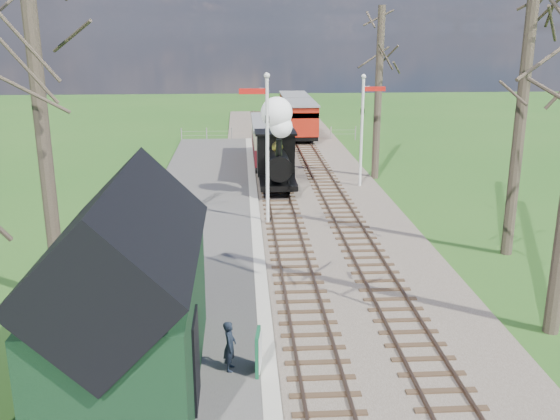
{
  "coord_description": "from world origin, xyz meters",
  "views": [
    {
      "loc": [
        -1.76,
        -8.73,
        7.89
      ],
      "look_at": [
        -0.4,
        12.7,
        1.6
      ],
      "focal_mm": 40.0,
      "sensor_mm": 36.0,
      "label": 1
    }
  ],
  "objects_px": {
    "coach": "(271,140)",
    "person": "(230,346)",
    "semaphore_near": "(266,139)",
    "locomotive": "(277,150)",
    "red_carriage_b": "(294,110)",
    "red_carriage_a": "(301,119)",
    "sign_board": "(258,352)",
    "semaphore_far": "(363,122)",
    "bench": "(175,363)",
    "station_shed": "(127,295)"
  },
  "relations": [
    {
      "from": "coach",
      "to": "person",
      "type": "height_order",
      "value": "coach"
    },
    {
      "from": "semaphore_near",
      "to": "locomotive",
      "type": "bearing_deg",
      "value": 81.87
    },
    {
      "from": "red_carriage_b",
      "to": "person",
      "type": "distance_m",
      "value": 37.61
    },
    {
      "from": "coach",
      "to": "red_carriage_b",
      "type": "distance_m",
      "value": 14.45
    },
    {
      "from": "semaphore_near",
      "to": "red_carriage_a",
      "type": "distance_m",
      "value": 20.47
    },
    {
      "from": "red_carriage_a",
      "to": "sign_board",
      "type": "height_order",
      "value": "red_carriage_a"
    },
    {
      "from": "semaphore_near",
      "to": "person",
      "type": "relative_size",
      "value": 5.08
    },
    {
      "from": "semaphore_far",
      "to": "coach",
      "type": "distance_m",
      "value": 7.15
    },
    {
      "from": "bench",
      "to": "semaphore_far",
      "type": "bearing_deg",
      "value": 66.86
    },
    {
      "from": "semaphore_far",
      "to": "station_shed",
      "type": "bearing_deg",
      "value": -115.72
    },
    {
      "from": "semaphore_near",
      "to": "bench",
      "type": "bearing_deg",
      "value": -102.05
    },
    {
      "from": "person",
      "to": "red_carriage_b",
      "type": "bearing_deg",
      "value": -1.52
    },
    {
      "from": "coach",
      "to": "bench",
      "type": "xyz_separation_m",
      "value": [
        -3.34,
        -23.43,
        -0.96
      ]
    },
    {
      "from": "station_shed",
      "to": "sign_board",
      "type": "relative_size",
      "value": 6.17
    },
    {
      "from": "semaphore_near",
      "to": "bench",
      "type": "relative_size",
      "value": 3.87
    },
    {
      "from": "locomotive",
      "to": "person",
      "type": "relative_size",
      "value": 3.83
    },
    {
      "from": "locomotive",
      "to": "red_carriage_a",
      "type": "relative_size",
      "value": 0.89
    },
    {
      "from": "person",
      "to": "locomotive",
      "type": "bearing_deg",
      "value": -1.33
    },
    {
      "from": "station_shed",
      "to": "red_carriage_a",
      "type": "distance_m",
      "value": 32.82
    },
    {
      "from": "semaphore_near",
      "to": "red_carriage_b",
      "type": "relative_size",
      "value": 1.18
    },
    {
      "from": "locomotive",
      "to": "bench",
      "type": "height_order",
      "value": "locomotive"
    },
    {
      "from": "red_carriage_b",
      "to": "semaphore_far",
      "type": "bearing_deg",
      "value": -84.82
    },
    {
      "from": "station_shed",
      "to": "semaphore_far",
      "type": "bearing_deg",
      "value": 64.28
    },
    {
      "from": "bench",
      "to": "semaphore_near",
      "type": "bearing_deg",
      "value": 77.95
    },
    {
      "from": "locomotive",
      "to": "coach",
      "type": "distance_m",
      "value": 6.09
    },
    {
      "from": "semaphore_far",
      "to": "red_carriage_a",
      "type": "height_order",
      "value": "semaphore_far"
    },
    {
      "from": "coach",
      "to": "red_carriage_b",
      "type": "xyz_separation_m",
      "value": [
        2.6,
        14.21,
        -0.03
      ]
    },
    {
      "from": "red_carriage_a",
      "to": "bench",
      "type": "height_order",
      "value": "red_carriage_a"
    },
    {
      "from": "semaphore_far",
      "to": "coach",
      "type": "relative_size",
      "value": 0.76
    },
    {
      "from": "semaphore_far",
      "to": "red_carriage_b",
      "type": "height_order",
      "value": "semaphore_far"
    },
    {
      "from": "locomotive",
      "to": "red_carriage_a",
      "type": "distance_m",
      "value": 15.02
    },
    {
      "from": "station_shed",
      "to": "red_carriage_b",
      "type": "relative_size",
      "value": 1.19
    },
    {
      "from": "locomotive",
      "to": "red_carriage_a",
      "type": "height_order",
      "value": "locomotive"
    },
    {
      "from": "red_carriage_a",
      "to": "bench",
      "type": "distance_m",
      "value": 32.7
    },
    {
      "from": "station_shed",
      "to": "coach",
      "type": "distance_m",
      "value": 23.77
    },
    {
      "from": "coach",
      "to": "red_carriage_a",
      "type": "height_order",
      "value": "coach"
    },
    {
      "from": "semaphore_far",
      "to": "locomotive",
      "type": "relative_size",
      "value": 1.22
    },
    {
      "from": "coach",
      "to": "person",
      "type": "relative_size",
      "value": 6.12
    },
    {
      "from": "red_carriage_b",
      "to": "bench",
      "type": "bearing_deg",
      "value": -98.97
    },
    {
      "from": "coach",
      "to": "red_carriage_a",
      "type": "xyz_separation_m",
      "value": [
        2.6,
        8.71,
        -0.03
      ]
    },
    {
      "from": "semaphore_far",
      "to": "sign_board",
      "type": "xyz_separation_m",
      "value": [
        -5.82,
        -17.86,
        -2.64
      ]
    },
    {
      "from": "semaphore_far",
      "to": "person",
      "type": "relative_size",
      "value": 4.67
    },
    {
      "from": "coach",
      "to": "locomotive",
      "type": "bearing_deg",
      "value": -90.11
    },
    {
      "from": "sign_board",
      "to": "person",
      "type": "height_order",
      "value": "person"
    },
    {
      "from": "station_shed",
      "to": "coach",
      "type": "bearing_deg",
      "value": 79.58
    },
    {
      "from": "locomotive",
      "to": "red_carriage_b",
      "type": "bearing_deg",
      "value": 82.66
    },
    {
      "from": "semaphore_near",
      "to": "locomotive",
      "type": "relative_size",
      "value": 1.33
    },
    {
      "from": "station_shed",
      "to": "bench",
      "type": "height_order",
      "value": "station_shed"
    },
    {
      "from": "semaphore_far",
      "to": "sign_board",
      "type": "bearing_deg",
      "value": -108.04
    },
    {
      "from": "station_shed",
      "to": "bench",
      "type": "bearing_deg",
      "value": -3.45
    }
  ]
}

